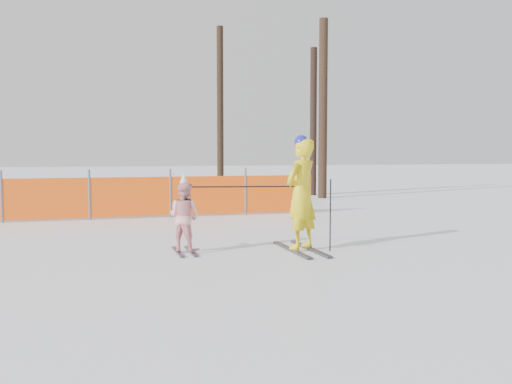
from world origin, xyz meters
TOP-DOWN VIEW (x-y plane):
  - ground at (0.00, 0.00)m, footprint 120.00×120.00m
  - adult at (0.73, 0.26)m, footprint 0.82×1.70m
  - child at (-1.21, 0.64)m, footprint 0.71×1.00m
  - ski_poles at (0.35, 0.29)m, footprint 2.28×0.58m
  - tree_trunks at (4.69, 11.01)m, footprint 4.20×1.74m

SIDE VIEW (x-z plane):
  - ground at x=0.00m, z-range 0.00..0.00m
  - child at x=-1.21m, z-range -0.06..1.28m
  - ski_poles at x=0.35m, z-range 0.28..1.51m
  - adult at x=0.73m, z-range 0.00..1.96m
  - tree_trunks at x=4.69m, z-range -0.16..6.30m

